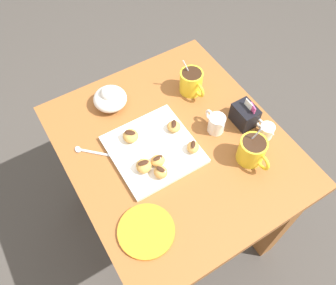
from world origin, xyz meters
TOP-DOWN VIEW (x-y plane):
  - ground_plane at (0.00, 0.00)m, footprint 8.00×8.00m
  - dining_table at (0.00, 0.00)m, footprint 0.85×0.75m
  - pastry_plate_square at (-0.01, -0.08)m, footprint 0.29×0.29m
  - coffee_mug_yellow_left at (-0.18, 0.19)m, footprint 0.13×0.09m
  - coffee_mug_yellow_right at (0.19, 0.19)m, footprint 0.13×0.09m
  - cream_pitcher_white at (0.02, 0.16)m, footprint 0.10×0.06m
  - sugar_caddy at (0.05, 0.27)m, footprint 0.09×0.07m
  - ice_cream_bowl at (-0.28, -0.11)m, footprint 0.13×0.13m
  - chocolate_sauce_pitcher at (0.14, 0.30)m, footprint 0.09×0.05m
  - saucer_orange_left at (0.23, -0.24)m, footprint 0.18×0.18m
  - loose_spoon_near_saucer at (-0.12, -0.27)m, footprint 0.12×0.12m
  - beignet_0 at (0.06, 0.04)m, footprint 0.06×0.06m
  - chocolate_drizzle_0 at (0.06, 0.04)m, footprint 0.03×0.03m
  - beignet_1 at (-0.05, 0.03)m, footprint 0.06×0.07m
  - chocolate_drizzle_1 at (-0.05, 0.03)m, footprint 0.04×0.03m
  - beignet_2 at (0.04, -0.15)m, footprint 0.07×0.07m
  - chocolate_drizzle_2 at (0.04, -0.15)m, footprint 0.03×0.04m
  - beignet_3 at (0.09, -0.11)m, footprint 0.06×0.06m
  - chocolate_drizzle_3 at (0.09, -0.11)m, footprint 0.04×0.03m
  - beignet_4 at (0.05, -0.09)m, footprint 0.05×0.06m
  - chocolate_drizzle_4 at (0.05, -0.09)m, footprint 0.02×0.03m
  - beignet_5 at (-0.09, -0.13)m, footprint 0.07×0.07m
  - chocolate_drizzle_5 at (-0.09, -0.13)m, footprint 0.04×0.04m

SIDE VIEW (x-z plane):
  - ground_plane at x=0.00m, z-range 0.00..0.00m
  - dining_table at x=0.00m, z-range 0.21..0.96m
  - loose_spoon_near_saucer at x=-0.12m, z-range 0.74..0.75m
  - saucer_orange_left at x=0.23m, z-range 0.74..0.75m
  - pastry_plate_square at x=-0.01m, z-range 0.74..0.76m
  - chocolate_sauce_pitcher at x=0.14m, z-range 0.75..0.80m
  - beignet_1 at x=-0.05m, z-range 0.76..0.79m
  - beignet_0 at x=0.06m, z-range 0.76..0.79m
  - beignet_4 at x=0.05m, z-range 0.76..0.79m
  - beignet_3 at x=0.09m, z-range 0.76..0.80m
  - beignet_5 at x=-0.09m, z-range 0.76..0.80m
  - beignet_2 at x=0.04m, z-range 0.76..0.80m
  - cream_pitcher_white at x=0.02m, z-range 0.75..0.82m
  - ice_cream_bowl at x=-0.28m, z-range 0.74..0.83m
  - sugar_caddy at x=0.05m, z-range 0.73..0.84m
  - chocolate_drizzle_1 at x=-0.05m, z-range 0.79..0.80m
  - coffee_mug_yellow_left at x=-0.18m, z-range 0.72..0.87m
  - chocolate_drizzle_0 at x=0.06m, z-range 0.79..0.80m
  - chocolate_drizzle_4 at x=0.05m, z-range 0.79..0.80m
  - coffee_mug_yellow_right at x=0.19m, z-range 0.72..0.87m
  - chocolate_drizzle_3 at x=0.09m, z-range 0.80..0.80m
  - chocolate_drizzle_5 at x=-0.09m, z-range 0.80..0.80m
  - chocolate_drizzle_2 at x=0.04m, z-range 0.80..0.80m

